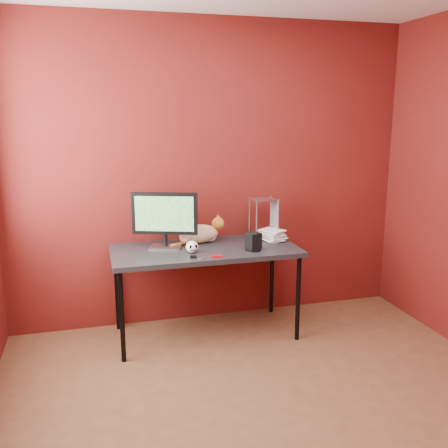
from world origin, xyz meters
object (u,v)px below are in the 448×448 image
object	(u,v)px
monitor	(165,217)
skull_mug	(192,247)
speaker	(253,242)
book_stack	(266,182)
desk	(205,254)
cat	(200,233)

from	to	relation	value
monitor	skull_mug	world-z (taller)	monitor
skull_mug	speaker	distance (m)	0.49
monitor	speaker	distance (m)	0.73
monitor	skull_mug	distance (m)	0.33
monitor	book_stack	xyz separation A→B (m)	(0.86, -0.00, 0.25)
desk	speaker	distance (m)	0.41
cat	book_stack	bearing A→B (deg)	-12.21
desk	cat	bearing A→B (deg)	91.13
monitor	cat	xyz separation A→B (m)	(0.30, 0.10, -0.18)
cat	skull_mug	xyz separation A→B (m)	(-0.12, -0.29, -0.03)
cat	speaker	world-z (taller)	cat
speaker	book_stack	size ratio (longest dim) A/B	0.14
cat	book_stack	distance (m)	0.70
desk	cat	world-z (taller)	cat
desk	book_stack	xyz separation A→B (m)	(0.55, 0.08, 0.56)
desk	skull_mug	size ratio (longest dim) A/B	15.37
speaker	book_stack	world-z (taller)	book_stack
desk	skull_mug	bearing A→B (deg)	-139.14
book_stack	cat	bearing A→B (deg)	169.79
monitor	speaker	size ratio (longest dim) A/B	3.54
skull_mug	monitor	bearing A→B (deg)	130.05
monitor	cat	bearing A→B (deg)	36.92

